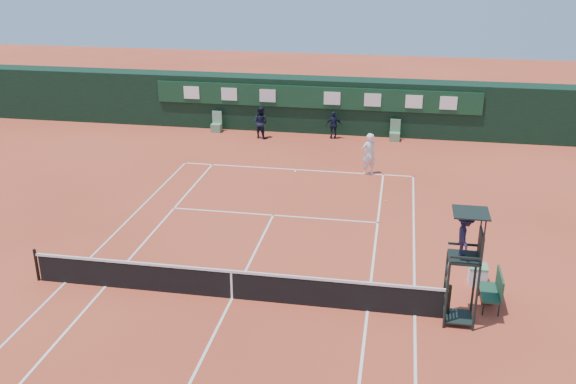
% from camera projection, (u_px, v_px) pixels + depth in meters
% --- Properties ---
extents(ground, '(90.00, 90.00, 0.00)m').
position_uv_depth(ground, '(232.00, 298.00, 19.55)').
color(ground, '#C6492E').
rests_on(ground, ground).
extents(court_lines, '(11.05, 23.85, 0.01)m').
position_uv_depth(court_lines, '(232.00, 298.00, 19.55)').
color(court_lines, white).
rests_on(court_lines, ground).
extents(tennis_net, '(12.90, 0.10, 1.10)m').
position_uv_depth(tennis_net, '(232.00, 284.00, 19.36)').
color(tennis_net, black).
rests_on(tennis_net, ground).
extents(back_wall, '(40.00, 1.65, 3.00)m').
position_uv_depth(back_wall, '(316.00, 104.00, 36.15)').
color(back_wall, black).
rests_on(back_wall, ground).
extents(linesman_chair_left, '(0.55, 0.50, 1.15)m').
position_uv_depth(linesman_chair_left, '(217.00, 126.00, 36.33)').
color(linesman_chair_left, '#578661').
rests_on(linesman_chair_left, ground).
extents(linesman_chair_right, '(0.55, 0.50, 1.15)m').
position_uv_depth(linesman_chair_right, '(395.00, 135.00, 34.70)').
color(linesman_chair_right, '#56845B').
rests_on(linesman_chair_right, ground).
extents(umpire_chair, '(0.96, 0.95, 3.42)m').
position_uv_depth(umpire_chair, '(465.00, 244.00, 17.47)').
color(umpire_chair, black).
rests_on(umpire_chair, ground).
extents(player_bench, '(0.56, 1.20, 1.10)m').
position_uv_depth(player_bench, '(494.00, 289.00, 18.91)').
color(player_bench, '#19402B').
rests_on(player_bench, ground).
extents(tennis_bag, '(0.33, 0.75, 0.28)m').
position_uv_depth(tennis_bag, '(486.00, 295.00, 19.48)').
color(tennis_bag, black).
rests_on(tennis_bag, ground).
extents(cooler, '(0.57, 0.57, 0.65)m').
position_uv_depth(cooler, '(478.00, 275.00, 20.26)').
color(cooler, white).
rests_on(cooler, ground).
extents(tennis_ball, '(0.07, 0.07, 0.07)m').
position_uv_depth(tennis_ball, '(386.00, 201.00, 26.68)').
color(tennis_ball, gold).
rests_on(tennis_ball, ground).
extents(player, '(0.86, 0.79, 1.97)m').
position_uv_depth(player, '(369.00, 154.00, 29.53)').
color(player, white).
rests_on(player, ground).
extents(ball_kid_left, '(1.04, 0.93, 1.76)m').
position_uv_depth(ball_kid_left, '(261.00, 122.00, 34.98)').
color(ball_kid_left, black).
rests_on(ball_kid_left, ground).
extents(ball_kid_right, '(0.95, 0.58, 1.51)m').
position_uv_depth(ball_kid_right, '(334.00, 125.00, 34.92)').
color(ball_kid_right, black).
rests_on(ball_kid_right, ground).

